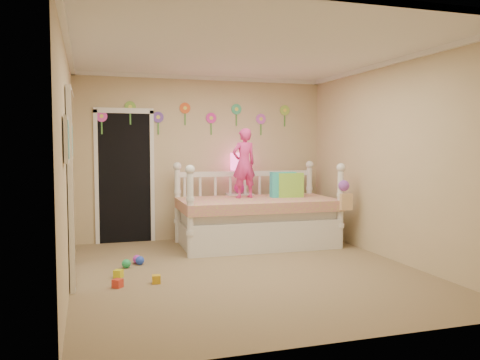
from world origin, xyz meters
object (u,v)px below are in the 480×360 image
object	(u,v)px
daybed	(256,203)
table_lamp	(240,167)
child	(244,163)
nightstand	(240,216)

from	to	relation	value
daybed	table_lamp	xyz separation A→B (m)	(-0.06, 0.65, 0.52)
child	nightstand	size ratio (longest dim) A/B	1.45
daybed	nightstand	bearing A→B (deg)	96.70
child	table_lamp	bearing A→B (deg)	-109.75
daybed	child	size ratio (longest dim) A/B	2.22
nightstand	table_lamp	bearing A→B (deg)	9.21
daybed	nightstand	size ratio (longest dim) A/B	3.22
daybed	table_lamp	world-z (taller)	table_lamp
nightstand	table_lamp	xyz separation A→B (m)	(0.00, 0.00, 0.80)
daybed	table_lamp	size ratio (longest dim) A/B	3.57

